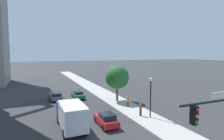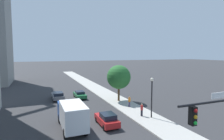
{
  "view_description": "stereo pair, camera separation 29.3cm",
  "coord_description": "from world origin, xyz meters",
  "px_view_note": "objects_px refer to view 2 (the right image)",
  "views": [
    {
      "loc": [
        -5.74,
        -4.51,
        8.36
      ],
      "look_at": [
        0.65,
        10.38,
        6.91
      ],
      "focal_mm": 29.91,
      "sensor_mm": 36.0,
      "label": 1
    },
    {
      "loc": [
        -5.47,
        -4.62,
        8.36
      ],
      "look_at": [
        0.65,
        10.38,
        6.91
      ],
      "focal_mm": 29.91,
      "sensor_mm": 36.0,
      "label": 2
    }
  ],
  "objects_px": {
    "box_truck": "(72,114)",
    "street_lamp": "(152,91)",
    "pedestrian_orange_shirt": "(129,101)",
    "car_gray": "(58,96)",
    "car_red": "(107,119)",
    "pedestrian_red_shirt": "(142,110)",
    "street_tree": "(119,77)",
    "traffic_light_pole": "(217,124)",
    "car_green": "(80,95)"
  },
  "relations": [
    {
      "from": "traffic_light_pole",
      "to": "car_gray",
      "type": "height_order",
      "value": "traffic_light_pole"
    },
    {
      "from": "street_lamp",
      "to": "car_gray",
      "type": "relative_size",
      "value": 1.16
    },
    {
      "from": "traffic_light_pole",
      "to": "pedestrian_red_shirt",
      "type": "xyz_separation_m",
      "value": [
        2.8,
        13.06,
        -3.19
      ]
    },
    {
      "from": "pedestrian_orange_shirt",
      "to": "traffic_light_pole",
      "type": "bearing_deg",
      "value": -100.62
    },
    {
      "from": "car_green",
      "to": "pedestrian_orange_shirt",
      "type": "distance_m",
      "value": 10.74
    },
    {
      "from": "street_lamp",
      "to": "street_tree",
      "type": "relative_size",
      "value": 0.83
    },
    {
      "from": "car_red",
      "to": "car_green",
      "type": "bearing_deg",
      "value": 90.0
    },
    {
      "from": "traffic_light_pole",
      "to": "pedestrian_red_shirt",
      "type": "distance_m",
      "value": 13.74
    },
    {
      "from": "street_lamp",
      "to": "car_red",
      "type": "distance_m",
      "value": 6.71
    },
    {
      "from": "street_lamp",
      "to": "car_gray",
      "type": "distance_m",
      "value": 18.04
    },
    {
      "from": "street_lamp",
      "to": "street_tree",
      "type": "bearing_deg",
      "value": 92.38
    },
    {
      "from": "street_tree",
      "to": "car_red",
      "type": "xyz_separation_m",
      "value": [
        -5.69,
        -9.35,
        -3.54
      ]
    },
    {
      "from": "car_gray",
      "to": "box_truck",
      "type": "xyz_separation_m",
      "value": [
        -0.0,
        -14.33,
        0.98
      ]
    },
    {
      "from": "street_tree",
      "to": "car_gray",
      "type": "relative_size",
      "value": 1.4
    },
    {
      "from": "box_truck",
      "to": "pedestrian_orange_shirt",
      "type": "height_order",
      "value": "box_truck"
    },
    {
      "from": "pedestrian_red_shirt",
      "to": "pedestrian_orange_shirt",
      "type": "height_order",
      "value": "pedestrian_red_shirt"
    },
    {
      "from": "box_truck",
      "to": "street_lamp",
      "type": "bearing_deg",
      "value": -2.23
    },
    {
      "from": "traffic_light_pole",
      "to": "box_truck",
      "type": "relative_size",
      "value": 0.89
    },
    {
      "from": "box_truck",
      "to": "pedestrian_orange_shirt",
      "type": "distance_m",
      "value": 10.87
    },
    {
      "from": "pedestrian_red_shirt",
      "to": "traffic_light_pole",
      "type": "bearing_deg",
      "value": -102.1
    },
    {
      "from": "car_red",
      "to": "car_green",
      "type": "distance_m",
      "value": 14.43
    },
    {
      "from": "car_red",
      "to": "pedestrian_red_shirt",
      "type": "xyz_separation_m",
      "value": [
        5.23,
        0.97,
        0.26
      ]
    },
    {
      "from": "street_lamp",
      "to": "box_truck",
      "type": "distance_m",
      "value": 10.21
    },
    {
      "from": "street_lamp",
      "to": "pedestrian_red_shirt",
      "type": "relative_size",
      "value": 3.08
    },
    {
      "from": "car_red",
      "to": "street_tree",
      "type": "bearing_deg",
      "value": 58.64
    },
    {
      "from": "traffic_light_pole",
      "to": "car_green",
      "type": "relative_size",
      "value": 1.43
    },
    {
      "from": "traffic_light_pole",
      "to": "pedestrian_orange_shirt",
      "type": "bearing_deg",
      "value": 79.38
    },
    {
      "from": "traffic_light_pole",
      "to": "street_tree",
      "type": "distance_m",
      "value": 21.69
    },
    {
      "from": "car_red",
      "to": "street_lamp",
      "type": "bearing_deg",
      "value": 0.04
    },
    {
      "from": "pedestrian_red_shirt",
      "to": "pedestrian_orange_shirt",
      "type": "xyz_separation_m",
      "value": [
        0.47,
        4.37,
        -0.02
      ]
    },
    {
      "from": "pedestrian_red_shirt",
      "to": "pedestrian_orange_shirt",
      "type": "bearing_deg",
      "value": 83.91
    },
    {
      "from": "car_gray",
      "to": "pedestrian_red_shirt",
      "type": "distance_m",
      "value": 16.54
    },
    {
      "from": "pedestrian_orange_shirt",
      "to": "car_gray",
      "type": "bearing_deg",
      "value": 135.81
    },
    {
      "from": "street_lamp",
      "to": "pedestrian_red_shirt",
      "type": "height_order",
      "value": "street_lamp"
    },
    {
      "from": "street_lamp",
      "to": "box_truck",
      "type": "xyz_separation_m",
      "value": [
        -10.04,
        0.39,
        -1.85
      ]
    },
    {
      "from": "car_red",
      "to": "pedestrian_orange_shirt",
      "type": "relative_size",
      "value": 2.47
    },
    {
      "from": "street_tree",
      "to": "car_gray",
      "type": "xyz_separation_m",
      "value": [
        -9.65,
        5.38,
        -3.54
      ]
    },
    {
      "from": "car_green",
      "to": "pedestrian_red_shirt",
      "type": "distance_m",
      "value": 14.45
    },
    {
      "from": "traffic_light_pole",
      "to": "car_red",
      "type": "height_order",
      "value": "traffic_light_pole"
    },
    {
      "from": "pedestrian_red_shirt",
      "to": "car_gray",
      "type": "bearing_deg",
      "value": 123.74
    },
    {
      "from": "traffic_light_pole",
      "to": "street_lamp",
      "type": "height_order",
      "value": "traffic_light_pole"
    },
    {
      "from": "box_truck",
      "to": "pedestrian_red_shirt",
      "type": "bearing_deg",
      "value": 3.59
    },
    {
      "from": "car_green",
      "to": "box_truck",
      "type": "xyz_separation_m",
      "value": [
        -3.95,
        -14.04,
        1.07
      ]
    },
    {
      "from": "traffic_light_pole",
      "to": "street_lamp",
      "type": "relative_size",
      "value": 1.16
    },
    {
      "from": "street_lamp",
      "to": "car_red",
      "type": "xyz_separation_m",
      "value": [
        -6.08,
        -0.0,
        -2.83
      ]
    },
    {
      "from": "car_green",
      "to": "pedestrian_orange_shirt",
      "type": "height_order",
      "value": "pedestrian_orange_shirt"
    },
    {
      "from": "car_green",
      "to": "traffic_light_pole",
      "type": "bearing_deg",
      "value": -84.76
    },
    {
      "from": "car_gray",
      "to": "car_red",
      "type": "height_order",
      "value": "car_red"
    },
    {
      "from": "car_red",
      "to": "box_truck",
      "type": "bearing_deg",
      "value": 174.3
    },
    {
      "from": "street_lamp",
      "to": "pedestrian_orange_shirt",
      "type": "height_order",
      "value": "street_lamp"
    }
  ]
}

